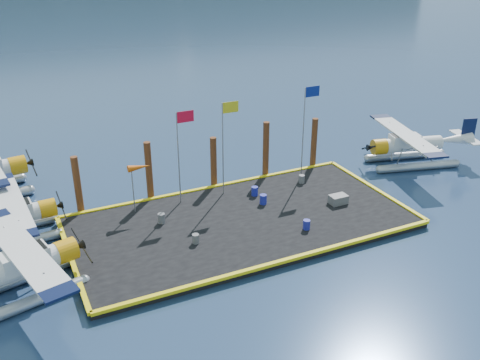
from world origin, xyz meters
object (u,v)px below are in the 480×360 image
object	(u,v)px
piling_3	(266,151)
drum_0	(161,218)
seaplane_b	(8,220)
drum_1	(307,225)
seaplane_d	(409,147)
piling_4	(314,145)
crate	(338,199)
drum_5	(255,191)
piling_1	(149,173)
windsock	(139,168)
drum_2	(263,199)
flagpole_yellow	(226,134)
flagpole_blue	(306,119)
drum_4	(302,179)
piling_2	(214,164)
seaplane_a	(18,271)
piling_0	(78,187)
flagpole_red	(181,143)
drum_3	(196,239)

from	to	relation	value
piling_3	drum_0	bearing A→B (deg)	-157.62
seaplane_b	drum_1	bearing A→B (deg)	62.37
seaplane_d	piling_4	size ratio (longest dim) A/B	2.40
drum_0	crate	bearing A→B (deg)	-12.33
seaplane_d	drum_5	distance (m)	13.28
crate	piling_4	bearing A→B (deg)	72.00
seaplane_b	piling_4	bearing A→B (deg)	89.20
drum_5	piling_1	xyz separation A→B (m)	(-6.23, 2.77, 1.39)
seaplane_d	piling_3	world-z (taller)	piling_3
seaplane_b	windsock	size ratio (longest dim) A/B	2.84
drum_2	flagpole_yellow	size ratio (longest dim) A/B	0.10
crate	flagpole_blue	xyz separation A→B (m)	(0.17, 4.48, 4.01)
drum_4	windsock	world-z (taller)	windsock
seaplane_d	piling_2	distance (m)	15.17
seaplane_d	windsock	world-z (taller)	windsock
seaplane_a	drum_4	bearing A→B (deg)	90.03
drum_4	crate	world-z (taller)	drum_4
flagpole_yellow	piling_0	world-z (taller)	flagpole_yellow
drum_0	flagpole_yellow	size ratio (longest dim) A/B	0.10
flagpole_red	piling_3	world-z (taller)	flagpole_red
flagpole_yellow	piling_3	distance (m)	4.75
seaplane_b	piling_0	xyz separation A→B (m)	(4.19, 1.28, 0.63)
drum_5	flagpole_yellow	bearing A→B (deg)	142.62
drum_3	crate	xyz separation A→B (m)	(9.97, 0.62, 0.01)
piling_4	piling_1	bearing A→B (deg)	180.00
drum_0	flagpole_red	xyz separation A→B (m)	(2.16, 2.09, 3.69)
piling_0	piling_4	size ratio (longest dim) A/B	1.00
crate	seaplane_b	bearing A→B (deg)	165.97
seaplane_d	piling_4	distance (m)	7.38
drum_4	seaplane_a	bearing A→B (deg)	-165.89
drum_0	drum_4	xyz separation A→B (m)	(10.49, 1.26, -0.01)
drum_0	seaplane_d	bearing A→B (deg)	3.89
flagpole_blue	drum_0	bearing A→B (deg)	-169.40
windsock	piling_3	size ratio (longest dim) A/B	0.73
drum_4	flagpole_yellow	size ratio (longest dim) A/B	0.09
windsock	drum_0	bearing A→B (deg)	-74.62
seaplane_d	flagpole_blue	world-z (taller)	flagpole_blue
piling_3	piling_4	bearing A→B (deg)	0.00
piling_1	piling_4	distance (m)	12.50
drum_1	piling_0	bearing A→B (deg)	144.92
piling_0	piling_2	xyz separation A→B (m)	(9.00, 0.00, -0.10)
windsock	piling_1	distance (m)	2.21
piling_0	piling_3	distance (m)	13.00
flagpole_red	flagpole_blue	world-z (taller)	flagpole_blue
flagpole_yellow	piling_1	size ratio (longest dim) A/B	1.48
windsock	piling_4	distance (m)	13.68
flagpole_yellow	flagpole_blue	bearing A→B (deg)	-0.00
seaplane_a	drum_5	bearing A→B (deg)	92.25
windsock	piling_3	bearing A→B (deg)	9.53
drum_3	piling_2	bearing A→B (deg)	59.51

